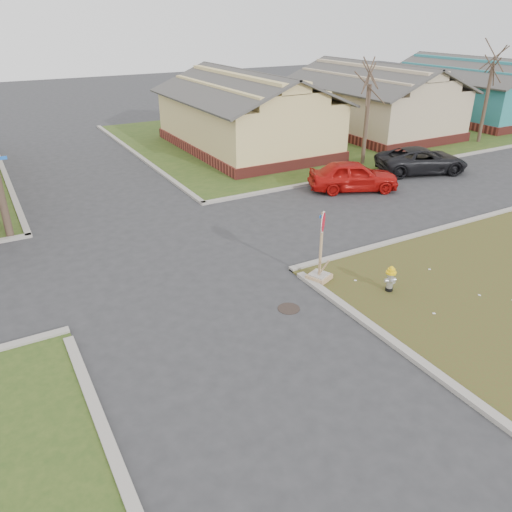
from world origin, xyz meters
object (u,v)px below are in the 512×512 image
stop_sign (320,265)px  dark_pickup (422,160)px  red_sedan (353,176)px  fire_hydrant (390,277)px

stop_sign → dark_pickup: stop_sign is taller
red_sedan → dark_pickup: size_ratio=0.88×
fire_hydrant → red_sedan: red_sedan is taller
red_sedan → dark_pickup: red_sedan is taller
fire_hydrant → red_sedan: (5.22, 8.10, 0.21)m
fire_hydrant → dark_pickup: size_ratio=0.17×
red_sedan → fire_hydrant: bearing=171.3°
fire_hydrant → dark_pickup: (10.26, 8.64, 0.15)m
fire_hydrant → dark_pickup: 13.41m
stop_sign → red_sedan: bearing=22.2°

